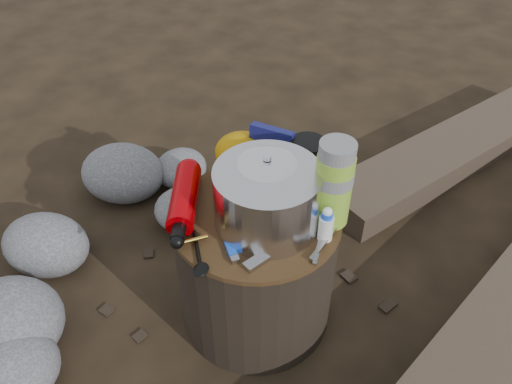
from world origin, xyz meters
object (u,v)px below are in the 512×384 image
(camping_pot, at_px, (267,187))
(travel_mug, at_px, (307,163))
(stump, at_px, (256,267))
(thermos, at_px, (333,184))
(fuel_bottle, at_px, (184,198))

(camping_pot, xyz_separation_m, travel_mug, (0.06, 0.15, -0.02))
(stump, distance_m, thermos, 0.37)
(stump, relative_size, thermos, 1.91)
(stump, distance_m, fuel_bottle, 0.30)
(thermos, bearing_deg, stump, -164.95)
(travel_mug, bearing_deg, fuel_bottle, -142.98)
(camping_pot, relative_size, fuel_bottle, 0.61)
(fuel_bottle, height_order, travel_mug, travel_mug)
(camping_pot, bearing_deg, travel_mug, 67.22)
(camping_pot, xyz_separation_m, fuel_bottle, (-0.20, -0.05, -0.05))
(camping_pot, relative_size, travel_mug, 1.28)
(thermos, bearing_deg, camping_pot, -168.80)
(camping_pot, distance_m, travel_mug, 0.16)
(thermos, xyz_separation_m, travel_mug, (-0.10, 0.12, -0.05))
(thermos, height_order, travel_mug, thermos)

